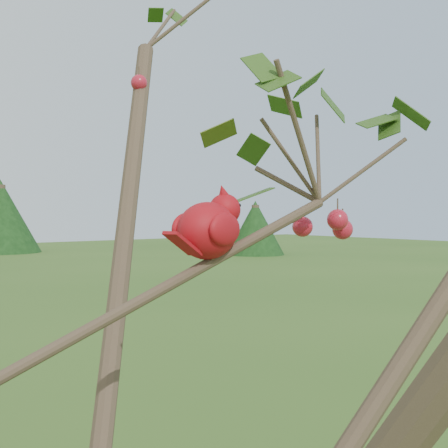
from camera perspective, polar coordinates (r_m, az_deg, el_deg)
name	(u,v)px	position (r m, az deg, el deg)	size (l,w,h in m)	color
crabapple_tree	(72,263)	(0.78, -13.75, -3.47)	(2.35, 2.05, 2.95)	#463525
cardinal	(210,228)	(1.01, -1.32, -0.33)	(0.19, 0.12, 0.14)	#AA0E19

